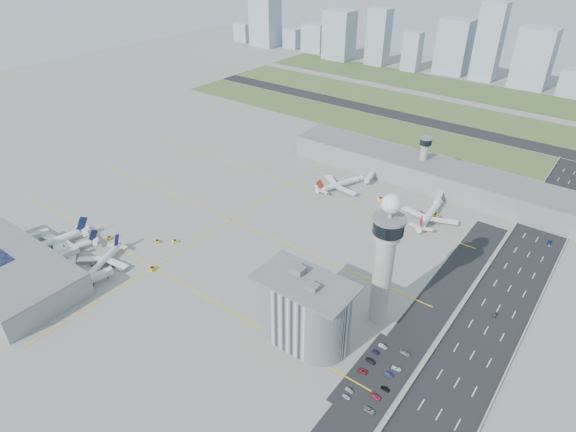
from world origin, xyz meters
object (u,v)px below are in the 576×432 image
Objects in this scene: tug_0 at (109,238)px; tug_3 at (175,241)px; car_lot_1 at (349,390)px; car_lot_6 at (369,410)px; tug_4 at (380,199)px; car_lot_2 at (363,371)px; control_tower at (385,256)px; airplane_near_b at (65,246)px; secondary_tower at (424,155)px; car_hw_1 at (495,315)px; airplane_far_a at (341,181)px; jet_bridge_near_2 at (86,284)px; airplane_far_b at (430,211)px; tug_5 at (435,214)px; car_lot_3 at (371,361)px; car_lot_9 at (389,375)px; jet_bridge_near_1 at (53,262)px; car_lot_4 at (376,352)px; car_lot_11 at (405,353)px; car_hw_2 at (549,242)px; tug_1 at (157,241)px; admin_building at (304,310)px; car_hw_4 at (550,197)px; jet_bridge_near_0 at (24,242)px; car_lot_7 at (376,397)px; airplane_near_a at (48,239)px; car_lot_5 at (383,346)px; tug_2 at (152,268)px; jet_bridge_far_0 at (373,175)px; car_lot_10 at (396,369)px; car_lot_8 at (385,389)px; car_lot_0 at (346,397)px; jet_bridge_far_1 at (440,195)px.

tug_3 is at bearing 114.53° from tug_0.
car_lot_1 is 11.19m from car_lot_6.
tug_4 reaches higher than car_lot_2.
control_tower is 172.77m from airplane_near_b.
secondary_tower is 138.99m from car_hw_1.
jet_bridge_near_2 is (-44.54, -166.57, -2.61)m from airplane_far_a.
secondary_tower is 47.42m from tug_4.
airplane_far_b is 7.57m from tug_5.
car_lot_3 is (-0.41, 17.97, 0.07)m from car_lot_1.
car_lot_3 is at bearing 70.85° from car_lot_9.
airplane_far_b is at bearing -30.20° from jet_bridge_near_1.
car_lot_11 is (10.21, 6.61, 0.10)m from car_lot_4.
secondary_tower reaches higher than car_hw_2.
admin_building is at bearing 116.80° from tug_1.
car_lot_9 is at bearing -53.87° from control_tower.
tug_5 reaches higher than car_hw_4.
control_tower is 20.34× the size of car_hw_4.
tug_5 is (110.85, 170.79, -1.82)m from jet_bridge_near_2.
car_hw_1 is (43.17, 33.69, -34.47)m from control_tower.
car_lot_1 is at bearing -177.63° from car_lot_3.
airplane_far_b is at bearing 2.71° from car_lot_2.
car_lot_1 is 0.76× the size of car_lot_6.
tug_4 is (134.49, 167.88, -1.84)m from jet_bridge_near_0.
car_lot_6 is 6.84m from car_lot_7.
tug_3 is at bearing 156.67° from airplane_near_b.
airplane_near_a is at bearing 99.52° from car_lot_1.
car_hw_2 is (91.42, -29.24, -18.21)m from secondary_tower.
jet_bridge_near_0 is at bearing 104.89° from car_lot_5.
car_lot_3 is 10.21m from car_lot_5.
secondary_tower is 7.56× the size of car_lot_3.
car_lot_1 is (196.02, 25.88, -2.31)m from jet_bridge_near_0.
tug_2 is 131.18m from car_lot_9.
jet_bridge_far_0 is at bearing -86.74° from tug_3.
car_lot_7 is at bearing 9.13° from car_lot_6.
admin_building is 13.25× the size of car_hw_4.
car_lot_10 is at bearing 1.33° from car_lot_7.
car_hw_2 is (27.51, 146.83, -0.02)m from car_lot_8.
car_lot_1 is (-0.79, 3.30, -0.01)m from car_lot_0.
car_lot_9 is (173.20, 8.66, -0.22)m from tug_0.
admin_building is at bearing -10.00° from jet_bridge_far_1.
secondary_tower reaches higher than jet_bridge_far_1.
airplane_near_b is 211.38m from airplane_far_b.
car_lot_7 is (71.24, -138.52, -0.38)m from tug_4.
jet_bridge_far_1 is 4.87× the size of tug_0.
jet_bridge_near_2 is 3.36× the size of car_lot_2.
tug_1 is 150.44m from car_lot_7.
car_lot_2 is 21.24m from car_lot_11.
tug_4 reaches higher than car_lot_8.
tug_3 is at bearing -29.92° from jet_bridge_far_0.
jet_bridge_near_2 is at bearing 103.28° from car_lot_7.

